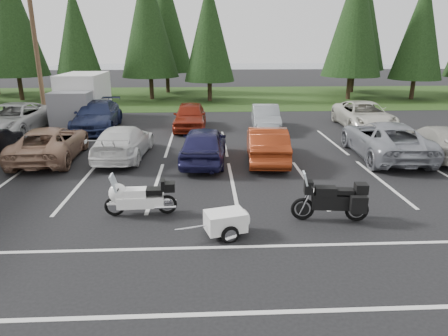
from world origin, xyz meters
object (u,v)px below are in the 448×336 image
car_near_3 (123,142)px  adventure_motorcycle (331,196)px  box_truck (80,99)px  car_near_2 (50,143)px  car_near_7 (437,141)px  car_far_2 (190,116)px  car_near_6 (385,139)px  car_far_4 (364,115)px  car_near_5 (267,144)px  cargo_trailer (225,224)px  car_far_3 (266,118)px  utility_pole (35,43)px  car_far_1 (97,116)px  car_far_0 (13,119)px  car_near_4 (204,144)px  touring_motorcycle (140,194)px

car_near_3 → adventure_motorcycle: (6.96, -6.74, 0.03)m
box_truck → car_near_2: 8.10m
car_near_7 → car_far_2: 12.54m
car_near_6 → adventure_motorcycle: (-4.30, -6.28, -0.06)m
car_far_4 → adventure_motorcycle: car_far_4 is taller
car_near_5 → car_far_2: 7.39m
box_truck → cargo_trailer: bearing=-62.4°
car_near_5 → car_near_6: (5.19, 0.38, 0.05)m
box_truck → car_near_2: box_truck is taller
car_far_3 → box_truck: bearing=171.2°
car_far_3 → adventure_motorcycle: 12.08m
car_far_3 → adventure_motorcycle: size_ratio=1.75×
cargo_trailer → car_far_4: bearing=40.8°
car_far_4 → adventure_motorcycle: size_ratio=2.29×
utility_pole → cargo_trailer: 18.46m
car_near_3 → car_far_1: size_ratio=0.87×
adventure_motorcycle → car_near_7: bearing=49.6°
car_near_2 → car_far_1: car_far_1 is taller
car_far_0 → adventure_motorcycle: (13.79, -11.63, -0.09)m
car_near_5 → car_far_1: 10.87m
utility_pole → car_far_0: size_ratio=1.54×
box_truck → car_near_2: bearing=-82.9°
utility_pole → car_far_4: 19.17m
car_near_7 → car_far_2: (-10.87, 6.26, 0.07)m
car_near_3 → car_near_5: size_ratio=1.07×
car_near_7 → car_far_2: size_ratio=1.07×
car_near_4 → car_near_5: size_ratio=1.00×
box_truck → car_far_0: bearing=-133.3°
utility_pole → car_near_4: size_ratio=2.02×
car_near_6 → car_far_3: (-4.31, 5.79, -0.10)m
car_near_4 → car_far_2: (-0.78, 6.60, -0.01)m
car_near_2 → touring_motorcycle: bearing=125.0°
car_near_4 → car_near_7: (10.09, 0.34, -0.08)m
car_near_6 → adventure_motorcycle: 7.61m
car_near_2 → adventure_motorcycle: 11.98m
box_truck → touring_motorcycle: box_truck is taller
car_far_3 → touring_motorcycle: car_far_3 is taller
utility_pole → car_near_6: size_ratio=1.60×
car_far_3 → car_far_4: car_far_4 is taller
box_truck → car_far_0: (-2.79, -2.96, -0.64)m
utility_pole → car_near_5: (12.11, -8.19, -3.96)m
car_far_1 → cargo_trailer: bearing=-66.7°
car_near_2 → car_far_4: car_far_4 is taller
car_near_7 → car_near_2: bearing=2.2°
car_far_1 → car_far_3: car_far_1 is taller
box_truck → car_far_2: 7.07m
car_far_2 → car_far_1: bearing=-179.6°
utility_pole → car_far_1: bearing=-24.2°
cargo_trailer → car_far_3: bearing=61.6°
car_near_4 → car_far_2: bearing=-79.0°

